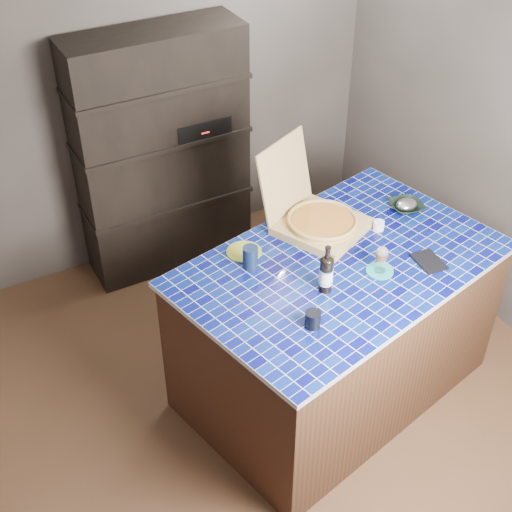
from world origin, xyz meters
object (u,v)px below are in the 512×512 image
mead_bottle (326,273)px  wine_glass (382,255)px  bowl (406,206)px  dvd_case (429,262)px  pizza_box (318,219)px  kitchen_island (335,327)px

mead_bottle → wine_glass: mead_bottle is taller
bowl → wine_glass: bearing=-140.4°
mead_bottle → dvd_case: (0.63, -0.08, -0.10)m
mead_bottle → dvd_case: size_ratio=1.51×
pizza_box → dvd_case: pizza_box is taller
pizza_box → dvd_case: size_ratio=3.66×
kitchen_island → dvd_case: (0.42, -0.23, 0.50)m
mead_bottle → wine_glass: bearing=-2.3°
kitchen_island → bowl: bearing=7.9°
wine_glass → dvd_case: bearing=-13.0°
pizza_box → mead_bottle: bearing=-143.6°
pizza_box → wine_glass: bearing=-106.1°
kitchen_island → mead_bottle: size_ratio=7.08×
wine_glass → bowl: (0.50, 0.41, -0.09)m
pizza_box → wine_glass: pizza_box is taller
wine_glass → kitchen_island: bearing=129.4°
bowl → kitchen_island: bearing=-158.9°
kitchen_island → pizza_box: 0.66m
wine_glass → dvd_case: size_ratio=0.85×
pizza_box → mead_bottle: size_ratio=2.42×
pizza_box → wine_glass: (0.08, -0.50, 0.05)m
pizza_box → wine_glass: 0.51m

